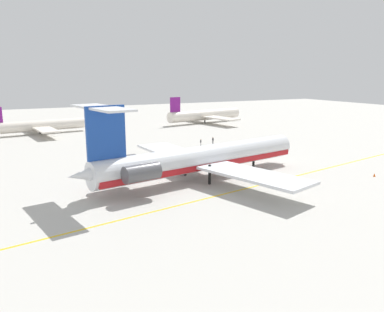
{
  "coord_description": "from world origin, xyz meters",
  "views": [
    {
      "loc": [
        -29.22,
        -42.24,
        16.69
      ],
      "look_at": [
        -0.57,
        14.85,
        2.98
      ],
      "focal_mm": 35.65,
      "sensor_mm": 36.0,
      "label": 1
    }
  ],
  "objects_px": {
    "ground_crew_portside": "(201,142)",
    "safety_cone_nose": "(374,175)",
    "main_jetliner": "(197,159)",
    "airliner_mid_left": "(207,115)",
    "airliner_far_left": "(42,125)",
    "ground_crew_near_tail": "(213,140)",
    "ground_crew_near_nose": "(232,144)"
  },
  "relations": [
    {
      "from": "airliner_mid_left",
      "to": "ground_crew_portside",
      "type": "xyz_separation_m",
      "value": [
        -22.91,
        -38.72,
        -1.73
      ]
    },
    {
      "from": "ground_crew_portside",
      "to": "safety_cone_nose",
      "type": "xyz_separation_m",
      "value": [
        12.83,
        -37.61,
        -0.76
      ]
    },
    {
      "from": "main_jetliner",
      "to": "ground_crew_portside",
      "type": "height_order",
      "value": "main_jetliner"
    },
    {
      "from": "airliner_far_left",
      "to": "ground_crew_portside",
      "type": "bearing_deg",
      "value": -56.91
    },
    {
      "from": "airliner_far_left",
      "to": "ground_crew_portside",
      "type": "height_order",
      "value": "airliner_far_left"
    },
    {
      "from": "ground_crew_near_tail",
      "to": "ground_crew_portside",
      "type": "distance_m",
      "value": 3.94
    },
    {
      "from": "airliner_far_left",
      "to": "ground_crew_portside",
      "type": "relative_size",
      "value": 16.67
    },
    {
      "from": "airliner_far_left",
      "to": "ground_crew_near_nose",
      "type": "height_order",
      "value": "airliner_far_left"
    },
    {
      "from": "main_jetliner",
      "to": "airliner_mid_left",
      "type": "relative_size",
      "value": 1.38
    },
    {
      "from": "main_jetliner",
      "to": "ground_crew_near_nose",
      "type": "relative_size",
      "value": 24.48
    },
    {
      "from": "main_jetliner",
      "to": "airliner_far_left",
      "type": "relative_size",
      "value": 1.59
    },
    {
      "from": "main_jetliner",
      "to": "safety_cone_nose",
      "type": "bearing_deg",
      "value": -33.26
    },
    {
      "from": "airliner_far_left",
      "to": "safety_cone_nose",
      "type": "height_order",
      "value": "airliner_far_left"
    },
    {
      "from": "airliner_mid_left",
      "to": "ground_crew_near_nose",
      "type": "distance_m",
      "value": 48.9
    },
    {
      "from": "airliner_mid_left",
      "to": "ground_crew_near_tail",
      "type": "xyz_separation_m",
      "value": [
        -19.07,
        -37.8,
        -1.69
      ]
    },
    {
      "from": "ground_crew_portside",
      "to": "safety_cone_nose",
      "type": "relative_size",
      "value": 2.98
    },
    {
      "from": "airliner_mid_left",
      "to": "ground_crew_near_tail",
      "type": "height_order",
      "value": "airliner_mid_left"
    },
    {
      "from": "airliner_mid_left",
      "to": "ground_crew_portside",
      "type": "relative_size",
      "value": 19.12
    },
    {
      "from": "ground_crew_near_nose",
      "to": "safety_cone_nose",
      "type": "bearing_deg",
      "value": -162.66
    },
    {
      "from": "airliner_mid_left",
      "to": "airliner_far_left",
      "type": "bearing_deg",
      "value": 171.09
    },
    {
      "from": "airliner_far_left",
      "to": "ground_crew_near_nose",
      "type": "bearing_deg",
      "value": -57.72
    },
    {
      "from": "airliner_far_left",
      "to": "ground_crew_near_nose",
      "type": "distance_m",
      "value": 56.8
    },
    {
      "from": "airliner_mid_left",
      "to": "ground_crew_portside",
      "type": "height_order",
      "value": "airliner_mid_left"
    },
    {
      "from": "airliner_mid_left",
      "to": "safety_cone_nose",
      "type": "height_order",
      "value": "airliner_mid_left"
    },
    {
      "from": "main_jetliner",
      "to": "airliner_far_left",
      "type": "height_order",
      "value": "main_jetliner"
    },
    {
      "from": "ground_crew_near_tail",
      "to": "ground_crew_portside",
      "type": "xyz_separation_m",
      "value": [
        -3.83,
        -0.92,
        -0.03
      ]
    },
    {
      "from": "ground_crew_near_nose",
      "to": "safety_cone_nose",
      "type": "relative_size",
      "value": 3.22
    },
    {
      "from": "airliner_far_left",
      "to": "safety_cone_nose",
      "type": "bearing_deg",
      "value": -66.57
    },
    {
      "from": "ground_crew_near_nose",
      "to": "ground_crew_near_tail",
      "type": "xyz_separation_m",
      "value": [
        -0.69,
        7.47,
        -0.05
      ]
    },
    {
      "from": "safety_cone_nose",
      "to": "ground_crew_near_nose",
      "type": "bearing_deg",
      "value": 104.99
    },
    {
      "from": "main_jetliner",
      "to": "airliner_mid_left",
      "type": "height_order",
      "value": "main_jetliner"
    },
    {
      "from": "ground_crew_portside",
      "to": "airliner_far_left",
      "type": "bearing_deg",
      "value": 169.49
    }
  ]
}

